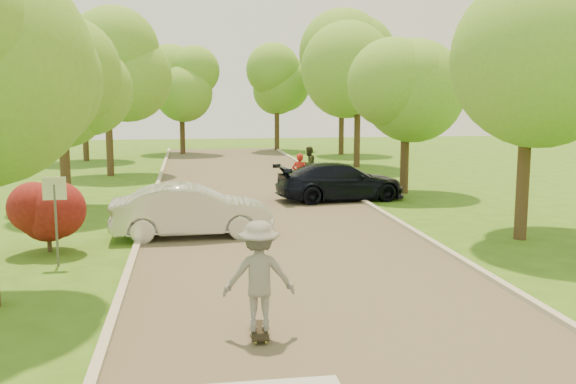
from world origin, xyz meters
TOP-DOWN VIEW (x-y plane):
  - ground at (0.00, 0.00)m, footprint 100.00×100.00m
  - road at (0.00, 8.00)m, footprint 8.00×60.00m
  - curb_left at (-4.05, 8.00)m, footprint 0.18×60.00m
  - curb_right at (4.05, 8.00)m, footprint 0.18×60.00m
  - street_sign at (-5.80, 4.00)m, footprint 0.55×0.06m
  - red_shrub at (-6.30, 5.50)m, footprint 1.70×1.70m
  - tree_l_midb at (-6.81, 12.00)m, footprint 4.30×4.20m
  - tree_l_far at (-6.39, 22.00)m, footprint 4.92×4.80m
  - tree_r_mida at (7.02, 5.00)m, footprint 5.13×5.00m
  - tree_r_midb at (6.60, 14.00)m, footprint 4.51×4.40m
  - tree_r_far at (7.23, 24.00)m, footprint 5.33×5.20m
  - tree_bg_a at (-8.78, 30.00)m, footprint 5.12×5.00m
  - tree_bg_b at (8.22, 32.00)m, footprint 5.12×5.00m
  - tree_bg_c at (-2.79, 34.00)m, footprint 4.92×4.80m
  - tree_bg_d at (4.22, 36.00)m, footprint 5.12×5.00m
  - silver_sedan at (-2.55, 6.80)m, footprint 4.73×1.82m
  - dark_sedan at (3.30, 12.59)m, footprint 5.32×2.64m
  - longboard at (-1.47, -1.37)m, footprint 0.31×0.99m
  - skateboarder at (-1.47, -1.37)m, footprint 1.26×0.76m
  - person_striped at (1.94, 14.19)m, footprint 0.72×0.58m
  - person_olive at (3.10, 18.26)m, footprint 1.03×1.02m

SIDE VIEW (x-z plane):
  - ground at x=0.00m, z-range 0.00..0.00m
  - road at x=0.00m, z-range 0.00..0.01m
  - curb_left at x=-4.05m, z-range 0.00..0.12m
  - curb_right at x=4.05m, z-range 0.00..0.12m
  - longboard at x=-1.47m, z-range 0.05..0.16m
  - dark_sedan at x=3.30m, z-range 0.00..1.49m
  - silver_sedan at x=-2.55m, z-range 0.00..1.54m
  - person_olive at x=3.10m, z-range 0.00..1.68m
  - person_striped at x=1.94m, z-range 0.00..1.74m
  - skateboarder at x=-1.47m, z-range 0.12..2.03m
  - red_shrub at x=-6.30m, z-range 0.12..2.07m
  - street_sign at x=-5.80m, z-range 0.48..2.65m
  - tree_l_midb at x=-6.81m, z-range 1.28..7.89m
  - tree_r_midb at x=6.60m, z-range 1.38..8.38m
  - tree_bg_c at x=-2.79m, z-range 1.35..8.69m
  - tree_bg_a at x=-8.78m, z-range 1.45..9.18m
  - tree_bg_d at x=4.22m, z-range 1.45..9.18m
  - tree_l_far at x=-6.39m, z-range 1.57..9.36m
  - tree_r_mida at x=7.02m, z-range 1.56..9.51m
  - tree_bg_b at x=8.22m, z-range 1.56..9.51m
  - tree_r_far at x=7.23m, z-range 1.66..10.00m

